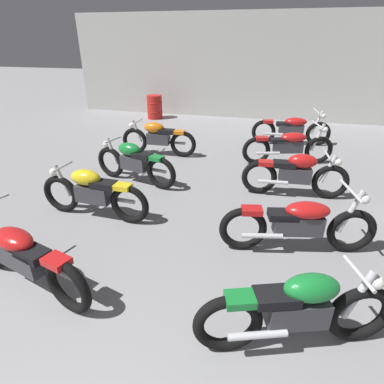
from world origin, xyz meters
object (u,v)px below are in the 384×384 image
motorcycle_left_row_1 (22,255)px  motorcycle_right_row_2 (299,223)px  motorcycle_right_row_5 (292,129)px  motorcycle_right_row_4 (289,146)px  motorcycle_right_row_3 (296,174)px  motorcycle_left_row_2 (93,192)px  oil_drum (155,107)px  motorcycle_left_row_4 (158,138)px  motorcycle_right_row_1 (298,309)px  motorcycle_left_row_3 (134,162)px

motorcycle_left_row_1 → motorcycle_right_row_2: 3.55m
motorcycle_right_row_5 → motorcycle_right_row_4: bearing=-93.8°
motorcycle_right_row_3 → motorcycle_right_row_4: 1.76m
motorcycle_left_row_2 → motorcycle_left_row_1: bearing=-87.7°
oil_drum → motorcycle_left_row_4: bearing=-68.3°
motorcycle_right_row_3 → oil_drum: (-4.86, 5.49, -0.03)m
motorcycle_right_row_1 → motorcycle_right_row_2: motorcycle_right_row_2 is taller
motorcycle_left_row_1 → motorcycle_right_row_3: 4.64m
motorcycle_right_row_1 → oil_drum: 10.09m
motorcycle_right_row_3 → motorcycle_left_row_2: bearing=-153.2°
motorcycle_left_row_4 → motorcycle_right_row_5: (3.33, 1.80, -0.01)m
motorcycle_right_row_4 → oil_drum: bearing=142.0°
motorcycle_right_row_2 → oil_drum: (-4.84, 7.29, -0.03)m
motorcycle_right_row_2 → motorcycle_right_row_4: size_ratio=1.01×
motorcycle_left_row_3 → motorcycle_right_row_4: (3.10, 1.93, -0.01)m
motorcycle_right_row_1 → oil_drum: size_ratio=2.23×
motorcycle_left_row_4 → motorcycle_right_row_3: (3.31, -1.59, 0.00)m
motorcycle_left_row_4 → motorcycle_right_row_5: bearing=28.3°
motorcycle_left_row_4 → motorcycle_right_row_2: 4.73m
motorcycle_left_row_3 → motorcycle_right_row_4: motorcycle_right_row_4 is taller
motorcycle_right_row_1 → motorcycle_right_row_3: (0.10, 3.41, 0.00)m
motorcycle_left_row_1 → motorcycle_right_row_1: (3.10, -0.06, 0.01)m
motorcycle_right_row_2 → motorcycle_right_row_4: 3.56m
motorcycle_right_row_1 → motorcycle_right_row_4: motorcycle_right_row_4 is taller
motorcycle_left_row_1 → motorcycle_right_row_5: 7.48m
motorcycle_left_row_1 → motorcycle_left_row_4: (-0.11, 4.95, 0.01)m
motorcycle_left_row_2 → motorcycle_right_row_1: 3.62m
motorcycle_left_row_1 → motorcycle_right_row_5: bearing=64.5°
motorcycle_right_row_2 → motorcycle_left_row_4: bearing=134.1°
motorcycle_right_row_3 → motorcycle_right_row_5: size_ratio=0.91×
motorcycle_right_row_4 → oil_drum: motorcycle_right_row_4 is taller
motorcycle_left_row_3 → motorcycle_right_row_2: motorcycle_right_row_2 is taller
motorcycle_left_row_4 → motorcycle_left_row_1: bearing=-88.8°
motorcycle_left_row_3 → motorcycle_right_row_1: bearing=-46.4°
motorcycle_left_row_2 → motorcycle_right_row_3: same height
motorcycle_left_row_2 → oil_drum: bearing=102.5°
motorcycle_left_row_3 → oil_drum: size_ratio=2.28×
motorcycle_left_row_1 → motorcycle_left_row_2: size_ratio=1.07×
motorcycle_left_row_4 → motorcycle_right_row_4: size_ratio=0.93×
motorcycle_left_row_3 → motorcycle_right_row_2: (3.17, -1.63, -0.01)m
motorcycle_right_row_1 → motorcycle_left_row_1: bearing=178.9°
motorcycle_left_row_1 → motorcycle_left_row_2: (-0.07, 1.70, 0.01)m
motorcycle_right_row_1 → motorcycle_right_row_3: size_ratio=0.96×
motorcycle_left_row_2 → motorcycle_left_row_4: 3.25m
motorcycle_left_row_4 → motorcycle_right_row_1: bearing=-57.4°
oil_drum → motorcycle_left_row_3: bearing=-73.6°
motorcycle_left_row_2 → motorcycle_right_row_5: 6.02m
motorcycle_right_row_1 → motorcycle_right_row_3: bearing=88.3°
motorcycle_right_row_3 → motorcycle_right_row_5: (0.02, 3.39, -0.01)m
motorcycle_left_row_1 → motorcycle_left_row_4: motorcycle_left_row_1 is taller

